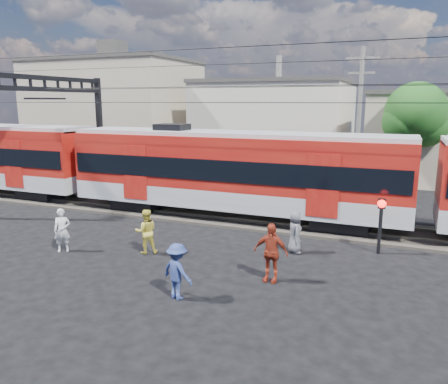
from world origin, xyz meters
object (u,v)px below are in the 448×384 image
Objects in this scene: pedestrian_a at (62,230)px; pedestrian_c at (177,271)px; crossing_signal at (381,216)px; commuter_train at (237,170)px.

pedestrian_c is at bearing -53.07° from pedestrian_a.
pedestrian_c is at bearing -129.91° from crossing_signal.
commuter_train is 30.52× the size of pedestrian_c.
commuter_train reaches higher than pedestrian_a.
pedestrian_c is 0.78× the size of crossing_signal.
commuter_train is at bearing -61.94° from pedestrian_c.
pedestrian_a is (-4.47, -6.77, -1.58)m from commuter_train.
commuter_train reaches higher than crossing_signal.
pedestrian_a is at bearing -123.40° from commuter_train.
commuter_train reaches higher than pedestrian_c.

